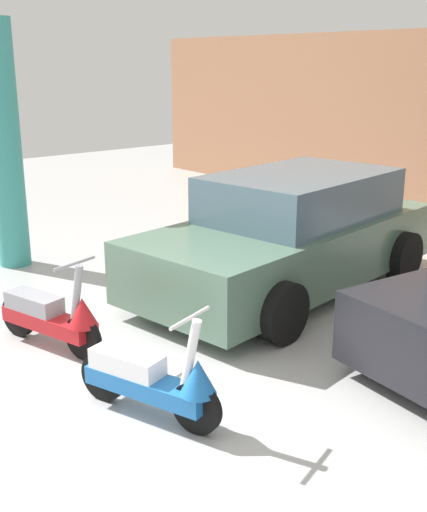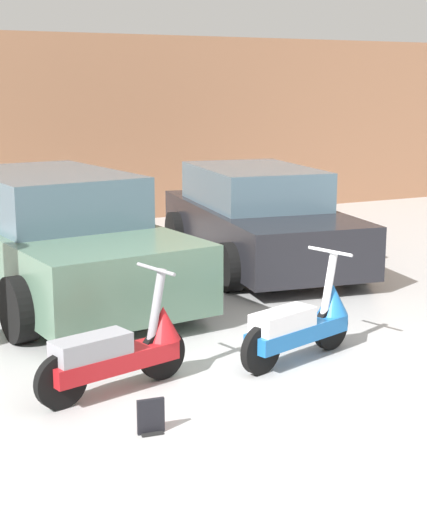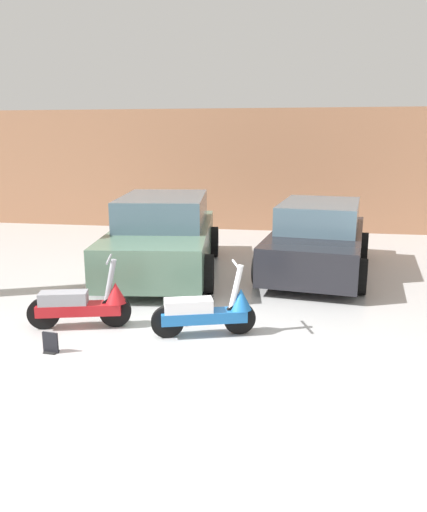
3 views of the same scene
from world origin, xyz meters
The scene contains 5 objects.
ground_plane centered at (0.00, 0.00, 0.00)m, with size 28.00×28.00×0.00m, color #B2B2B2.
scooter_front_left centered at (-1.34, 0.88, 0.35)m, with size 1.38×0.63×0.98m.
scooter_front_right centered at (0.40, 0.88, 0.34)m, with size 1.35×0.66×0.97m.
car_rear_left centered at (-1.05, 4.01, 0.70)m, with size 2.49×4.50×1.46m.
support_column_side centered at (-4.27, 1.77, 1.67)m, with size 0.44×0.44×3.34m, color teal.
Camera 1 is at (4.24, -1.75, 2.79)m, focal length 45.00 mm.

